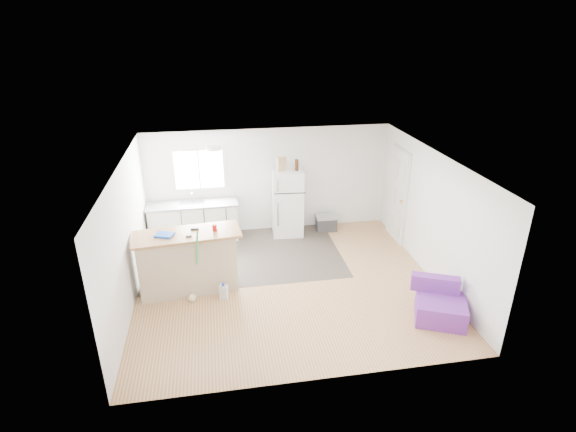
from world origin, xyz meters
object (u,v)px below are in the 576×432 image
object	(u,v)px
kitchen_cabinets	(194,221)
red_cup	(215,228)
mop	(193,289)
cardboard_box	(282,164)
cooler	(326,223)
bottle_left	(297,165)
peninsula	(188,262)
bottle_right	(296,165)
purple_seat	(440,305)
blue_tray	(165,235)
cleaner_jug	(224,292)
refrigerator	(288,202)

from	to	relation	value
kitchen_cabinets	red_cup	distance (m)	2.24
mop	cardboard_box	bearing A→B (deg)	29.19
cooler	bottle_left	bearing A→B (deg)	-170.11
bottle_left	peninsula	bearing A→B (deg)	-140.34
peninsula	cooler	xyz separation A→B (m)	(3.09, 2.06, -0.39)
mop	bottle_right	size ratio (longest dim) A/B	5.46
kitchen_cabinets	peninsula	world-z (taller)	kitchen_cabinets
cooler	mop	world-z (taller)	mop
cooler	purple_seat	distance (m)	3.76
purple_seat	cooler	bearing A→B (deg)	129.27
bottle_left	kitchen_cabinets	bearing A→B (deg)	177.04
peninsula	blue_tray	size ratio (longest dim) A/B	6.40
cleaner_jug	bottle_left	bearing A→B (deg)	76.89
peninsula	bottle_left	xyz separation A→B (m)	(2.36, 1.96, 1.08)
red_cup	bottle_right	distance (m)	2.74
blue_tray	bottle_right	xyz separation A→B (m)	(2.69, 2.04, 0.50)
refrigerator	cooler	size ratio (longest dim) A/B	3.08
bottle_left	cardboard_box	bearing A→B (deg)	167.43
red_cup	peninsula	bearing A→B (deg)	-177.98
purple_seat	red_cup	world-z (taller)	red_cup
kitchen_cabinets	cooler	world-z (taller)	kitchen_cabinets
kitchen_cabinets	peninsula	bearing A→B (deg)	-92.70
refrigerator	bottle_left	world-z (taller)	bottle_left
purple_seat	cardboard_box	size ratio (longest dim) A/B	3.39
cardboard_box	cooler	bearing A→B (deg)	1.56
kitchen_cabinets	refrigerator	size ratio (longest dim) A/B	1.29
cooler	cardboard_box	bearing A→B (deg)	-176.41
peninsula	bottle_right	size ratio (longest dim) A/B	7.68
cooler	red_cup	world-z (taller)	red_cup
bottle_left	red_cup	bearing A→B (deg)	-133.52
cooler	red_cup	bearing A→B (deg)	-139.59
refrigerator	bottle_right	bearing A→B (deg)	-10.36
cooler	kitchen_cabinets	bearing A→B (deg)	-178.31
cooler	bottle_left	size ratio (longest dim) A/B	1.99
kitchen_cabinets	refrigerator	world-z (taller)	refrigerator
cooler	red_cup	xyz separation A→B (m)	(-2.57, -2.04, 1.01)
peninsula	red_cup	bearing A→B (deg)	-3.77
bottle_right	purple_seat	bearing A→B (deg)	-63.80
cleaner_jug	kitchen_cabinets	bearing A→B (deg)	125.94
blue_tray	bottle_left	distance (m)	3.40
peninsula	blue_tray	xyz separation A→B (m)	(-0.34, -0.04, 0.58)
purple_seat	red_cup	bearing A→B (deg)	179.82
purple_seat	blue_tray	size ratio (longest dim) A/B	3.39
cooler	mop	size ratio (longest dim) A/B	0.36
cleaner_jug	cooler	bearing A→B (deg)	68.22
kitchen_cabinets	blue_tray	world-z (taller)	blue_tray
kitchen_cabinets	red_cup	xyz separation A→B (m)	(0.47, -2.06, 0.75)
kitchen_cabinets	mop	world-z (taller)	mop
cardboard_box	bottle_left	size ratio (longest dim) A/B	1.20
mop	bottle_left	world-z (taller)	bottle_left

